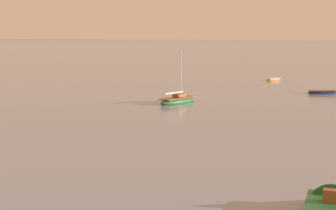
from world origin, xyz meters
name	(u,v)px	position (x,y,z in m)	size (l,w,h in m)	color
rowboat_moored_2	(273,80)	(15.89, 80.69, 0.14)	(2.94, 3.29, 0.52)	orange
rowboat_moored_3	(323,92)	(23.07, 62.22, 0.18)	(4.36, 2.28, 0.66)	navy
sailboat_moored_0	(178,101)	(5.22, 48.61, 0.29)	(4.53, 6.12, 6.70)	#23602D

